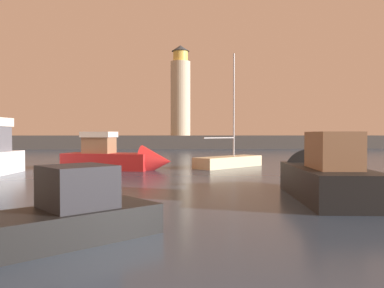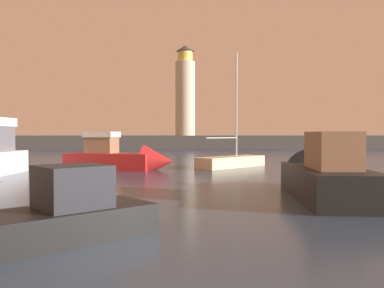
# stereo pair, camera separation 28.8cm
# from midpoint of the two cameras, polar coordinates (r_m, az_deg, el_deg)

# --- Properties ---
(ground_plane) EXTENTS (220.00, 220.00, 0.00)m
(ground_plane) POSITION_cam_midpoint_polar(r_m,az_deg,el_deg) (35.52, -3.38, -2.63)
(ground_plane) COLOR #2D3D51
(breakwater) EXTENTS (75.74, 6.47, 2.21)m
(breakwater) POSITION_cam_midpoint_polar(r_m,az_deg,el_deg) (68.53, -3.01, 0.29)
(breakwater) COLOR #423F3D
(breakwater) RESTS_ON ground_plane
(lighthouse) EXTENTS (3.34, 3.34, 15.32)m
(lighthouse) POSITION_cam_midpoint_polar(r_m,az_deg,el_deg) (68.89, -0.85, 7.26)
(lighthouse) COLOR beige
(lighthouse) RESTS_ON breakwater
(motorboat_0) EXTENTS (3.14, 8.28, 3.12)m
(motorboat_0) POSITION_cam_midpoint_polar(r_m,az_deg,el_deg) (17.59, 18.04, -4.21)
(motorboat_0) COLOR black
(motorboat_0) RESTS_ON ground_plane
(motorboat_3) EXTENTS (5.84, 5.17, 2.26)m
(motorboat_3) POSITION_cam_midpoint_polar(r_m,az_deg,el_deg) (9.80, -23.41, -10.50)
(motorboat_3) COLOR black
(motorboat_3) RESTS_ON ground_plane
(motorboat_4) EXTENTS (8.03, 4.17, 3.15)m
(motorboat_4) POSITION_cam_midpoint_polar(r_m,az_deg,el_deg) (28.72, -9.36, -1.98)
(motorboat_4) COLOR #B21E1E
(motorboat_4) RESTS_ON ground_plane
(sailboat_moored) EXTENTS (5.78, 5.43, 8.71)m
(sailboat_moored) POSITION_cam_midpoint_polar(r_m,az_deg,el_deg) (30.71, 5.86, -2.41)
(sailboat_moored) COLOR beige
(sailboat_moored) RESTS_ON ground_plane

